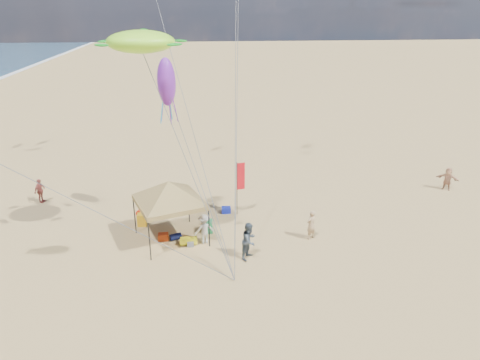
{
  "coord_description": "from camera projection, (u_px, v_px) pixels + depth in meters",
  "views": [
    {
      "loc": [
        -1.97,
        -16.73,
        11.87
      ],
      "look_at": [
        0.0,
        3.0,
        4.0
      ],
      "focal_mm": 33.31,
      "sensor_mm": 36.0,
      "label": 1
    }
  ],
  "objects": [
    {
      "name": "crate_grey",
      "position": [
        191.0,
        244.0,
        23.36
      ],
      "size": [
        0.34,
        0.3,
        0.28
      ],
      "primitive_type": "cube",
      "color": "slate",
      "rests_on": "ground"
    },
    {
      "name": "ground",
      "position": [
        247.0,
        287.0,
        20.04
      ],
      "size": [
        280.0,
        280.0,
        0.0
      ],
      "primitive_type": "plane",
      "color": "tan",
      "rests_on": "ground"
    },
    {
      "name": "person_near_c",
      "position": [
        204.0,
        229.0,
        23.43
      ],
      "size": [
        1.19,
        0.88,
        1.65
      ],
      "primitive_type": "imported",
      "rotation": [
        0.0,
        0.0,
        3.42
      ],
      "color": "beige",
      "rests_on": "ground"
    },
    {
      "name": "bag_orange",
      "position": [
        141.0,
        212.0,
        26.86
      ],
      "size": [
        0.54,
        0.69,
        0.36
      ],
      "primitive_type": "cylinder",
      "rotation": [
        0.0,
        1.57,
        1.22
      ],
      "color": "red",
      "rests_on": "ground"
    },
    {
      "name": "person_near_a",
      "position": [
        311.0,
        225.0,
        23.86
      ],
      "size": [
        0.73,
        0.68,
        1.67
      ],
      "primitive_type": "imported",
      "rotation": [
        0.0,
        0.0,
        3.75
      ],
      "color": "tan",
      "rests_on": "ground"
    },
    {
      "name": "beach_cart",
      "position": [
        189.0,
        241.0,
        23.54
      ],
      "size": [
        0.9,
        0.5,
        0.24
      ],
      "primitive_type": "cube",
      "color": "yellow",
      "rests_on": "ground"
    },
    {
      "name": "cooler_blue",
      "position": [
        226.0,
        210.0,
        27.07
      ],
      "size": [
        0.54,
        0.38,
        0.38
      ],
      "primitive_type": "cube",
      "color": "#1625B8",
      "rests_on": "ground"
    },
    {
      "name": "feather_flag",
      "position": [
        240.0,
        180.0,
        26.23
      ],
      "size": [
        0.5,
        0.14,
        3.32
      ],
      "color": "black",
      "rests_on": "ground"
    },
    {
      "name": "turtle_kite",
      "position": [
        141.0,
        42.0,
        19.17
      ],
      "size": [
        3.58,
        3.22,
        0.99
      ],
      "primitive_type": "ellipsoid",
      "rotation": [
        0.0,
        0.0,
        0.34
      ],
      "color": "#9DFF2A",
      "rests_on": "ground"
    },
    {
      "name": "person_far_a",
      "position": [
        40.0,
        191.0,
        28.31
      ],
      "size": [
        0.69,
        1.0,
        1.58
      ],
      "primitive_type": "imported",
      "rotation": [
        0.0,
        0.0,
        1.2
      ],
      "color": "#954039",
      "rests_on": "ground"
    },
    {
      "name": "chair_green",
      "position": [
        208.0,
        226.0,
        24.74
      ],
      "size": [
        0.5,
        0.5,
        0.7
      ],
      "primitive_type": "cube",
      "color": "#198B47",
      "rests_on": "ground"
    },
    {
      "name": "chair_yellow",
      "position": [
        142.0,
        220.0,
        25.49
      ],
      "size": [
        0.5,
        0.5,
        0.7
      ],
      "primitive_type": "cube",
      "color": "yellow",
      "rests_on": "ground"
    },
    {
      "name": "person_near_b",
      "position": [
        249.0,
        241.0,
        22.01
      ],
      "size": [
        1.14,
        1.18,
        1.92
      ],
      "primitive_type": "imported",
      "rotation": [
        0.0,
        0.0,
        0.94
      ],
      "color": "#3C4953",
      "rests_on": "ground"
    },
    {
      "name": "squid_kite",
      "position": [
        166.0,
        82.0,
        23.03
      ],
      "size": [
        1.28,
        1.28,
        2.49
      ],
      "primitive_type": "ellipsoid",
      "rotation": [
        0.0,
        0.0,
        -0.44
      ],
      "color": "purple",
      "rests_on": "ground"
    },
    {
      "name": "person_far_c",
      "position": [
        448.0,
        179.0,
        30.28
      ],
      "size": [
        1.43,
        1.27,
        1.57
      ],
      "primitive_type": "imported",
      "rotation": [
        0.0,
        0.0,
        5.61
      ],
      "color": "tan",
      "rests_on": "ground"
    },
    {
      "name": "canopy_tent",
      "position": [
        168.0,
        184.0,
        22.88
      ],
      "size": [
        5.96,
        5.96,
        3.91
      ],
      "color": "black",
      "rests_on": "ground"
    },
    {
      "name": "bag_navy",
      "position": [
        176.0,
        237.0,
        23.98
      ],
      "size": [
        0.69,
        0.54,
        0.36
      ],
      "primitive_type": "cylinder",
      "rotation": [
        0.0,
        1.57,
        0.35
      ],
      "color": "#0D1339",
      "rests_on": "ground"
    },
    {
      "name": "cooler_red",
      "position": [
        163.0,
        237.0,
        23.94
      ],
      "size": [
        0.54,
        0.38,
        0.38
      ],
      "primitive_type": "cube",
      "color": "#BC380F",
      "rests_on": "ground"
    }
  ]
}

